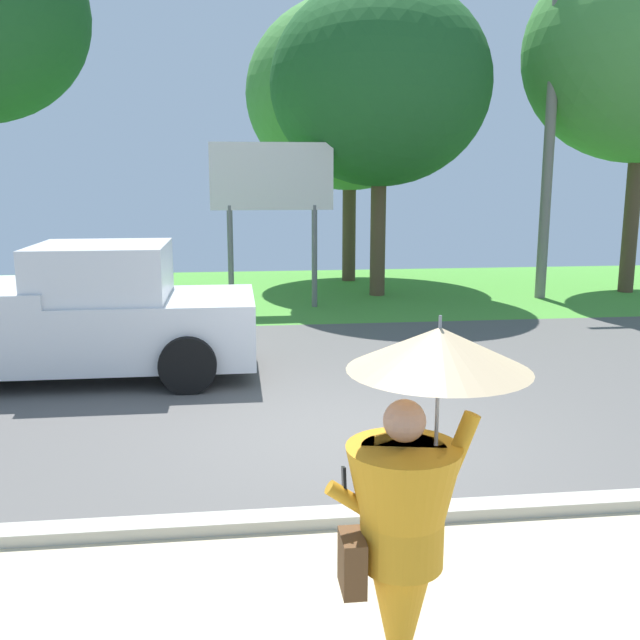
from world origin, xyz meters
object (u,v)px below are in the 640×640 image
pickup_truck (71,316)px  utility_pole (550,122)px  tree_right_far (350,94)px  monk_pedestrian (409,515)px  roadside_billboard (272,189)px  tree_left_far (380,85)px

pickup_truck → utility_pole: (9.43, 5.63, 3.13)m
utility_pole → tree_right_far: 5.30m
tree_right_far → pickup_truck: bearing=-121.1°
monk_pedestrian → tree_right_far: tree_right_far is taller
roadside_billboard → utility_pole: bearing=4.9°
utility_pole → monk_pedestrian: bearing=-116.6°
utility_pole → tree_right_far: bearing=140.3°
pickup_truck → utility_pole: utility_pole is taller
utility_pole → tree_left_far: (-3.73, 0.83, 0.83)m
monk_pedestrian → roadside_billboard: 12.03m
monk_pedestrian → pickup_truck: 7.56m
tree_left_far → roadside_billboard: bearing=-151.8°
pickup_truck → tree_left_far: bearing=46.0°
pickup_truck → tree_right_far: size_ratio=0.71×
utility_pole → tree_left_far: bearing=167.4°
tree_right_far → utility_pole: bearing=-39.7°
pickup_truck → roadside_billboard: bearing=55.8°
roadside_billboard → pickup_truck: bearing=-121.6°
utility_pole → roadside_billboard: size_ratio=2.18×
roadside_billboard → tree_right_far: 5.07m
pickup_truck → utility_pole: 11.42m
tree_left_far → tree_right_far: bearing=96.6°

